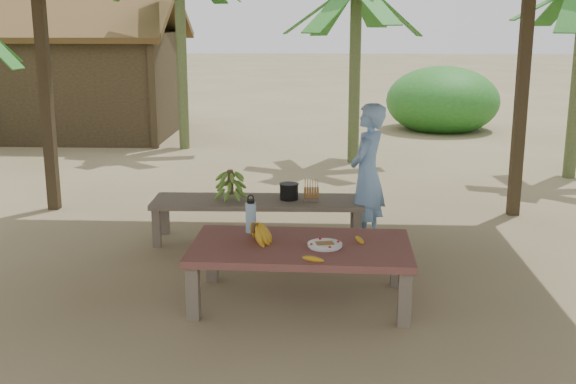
{
  "coord_description": "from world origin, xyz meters",
  "views": [
    {
      "loc": [
        0.5,
        -6.18,
        2.33
      ],
      "look_at": [
        0.2,
        0.04,
        0.8
      ],
      "focal_mm": 45.0,
      "sensor_mm": 36.0,
      "label": 1
    }
  ],
  "objects_px": {
    "plate": "(325,245)",
    "woman": "(367,174)",
    "water_flask": "(251,216)",
    "ripe_banana_bunch": "(253,232)",
    "bench": "(258,205)",
    "cooking_pot": "(289,192)",
    "work_table": "(301,252)"
  },
  "relations": [
    {
      "from": "plate",
      "to": "water_flask",
      "type": "relative_size",
      "value": 0.84
    },
    {
      "from": "work_table",
      "to": "plate",
      "type": "relative_size",
      "value": 6.47
    },
    {
      "from": "bench",
      "to": "ripe_banana_bunch",
      "type": "xyz_separation_m",
      "value": [
        0.11,
        -1.63,
        0.2
      ]
    },
    {
      "from": "woman",
      "to": "ripe_banana_bunch",
      "type": "bearing_deg",
      "value": -8.0
    },
    {
      "from": "cooking_pot",
      "to": "woman",
      "type": "height_order",
      "value": "woman"
    },
    {
      "from": "plate",
      "to": "cooking_pot",
      "type": "relative_size",
      "value": 1.47
    },
    {
      "from": "ripe_banana_bunch",
      "to": "cooking_pot",
      "type": "bearing_deg",
      "value": 82.56
    },
    {
      "from": "water_flask",
      "to": "cooking_pot",
      "type": "bearing_deg",
      "value": 78.82
    },
    {
      "from": "water_flask",
      "to": "woman",
      "type": "height_order",
      "value": "woman"
    },
    {
      "from": "work_table",
      "to": "ripe_banana_bunch",
      "type": "xyz_separation_m",
      "value": [
        -0.39,
        0.02,
        0.15
      ]
    },
    {
      "from": "bench",
      "to": "plate",
      "type": "distance_m",
      "value": 1.86
    },
    {
      "from": "plate",
      "to": "woman",
      "type": "xyz_separation_m",
      "value": [
        0.44,
        1.72,
        0.22
      ]
    },
    {
      "from": "work_table",
      "to": "cooking_pot",
      "type": "relative_size",
      "value": 9.5
    },
    {
      "from": "work_table",
      "to": "cooking_pot",
      "type": "bearing_deg",
      "value": 97.58
    },
    {
      "from": "bench",
      "to": "plate",
      "type": "height_order",
      "value": "plate"
    },
    {
      "from": "water_flask",
      "to": "ripe_banana_bunch",
      "type": "bearing_deg",
      "value": -80.61
    },
    {
      "from": "woman",
      "to": "bench",
      "type": "bearing_deg",
      "value": -65.64
    },
    {
      "from": "plate",
      "to": "water_flask",
      "type": "height_order",
      "value": "water_flask"
    },
    {
      "from": "woman",
      "to": "water_flask",
      "type": "bearing_deg",
      "value": -14.9
    },
    {
      "from": "plate",
      "to": "woman",
      "type": "relative_size",
      "value": 0.19
    },
    {
      "from": "water_flask",
      "to": "woman",
      "type": "xyz_separation_m",
      "value": [
        1.08,
        1.33,
        0.09
      ]
    },
    {
      "from": "cooking_pot",
      "to": "woman",
      "type": "distance_m",
      "value": 0.84
    },
    {
      "from": "plate",
      "to": "woman",
      "type": "height_order",
      "value": "woman"
    },
    {
      "from": "work_table",
      "to": "water_flask",
      "type": "xyz_separation_m",
      "value": [
        -0.44,
        0.33,
        0.21
      ]
    },
    {
      "from": "plate",
      "to": "woman",
      "type": "bearing_deg",
      "value": 75.69
    },
    {
      "from": "cooking_pot",
      "to": "bench",
      "type": "bearing_deg",
      "value": -175.51
    },
    {
      "from": "ripe_banana_bunch",
      "to": "woman",
      "type": "bearing_deg",
      "value": 57.93
    },
    {
      "from": "bench",
      "to": "ripe_banana_bunch",
      "type": "distance_m",
      "value": 1.65
    },
    {
      "from": "work_table",
      "to": "bench",
      "type": "distance_m",
      "value": 1.73
    },
    {
      "from": "bench",
      "to": "ripe_banana_bunch",
      "type": "relative_size",
      "value": 7.47
    },
    {
      "from": "bench",
      "to": "cooking_pot",
      "type": "bearing_deg",
      "value": 3.26
    },
    {
      "from": "work_table",
      "to": "plate",
      "type": "height_order",
      "value": "plate"
    }
  ]
}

